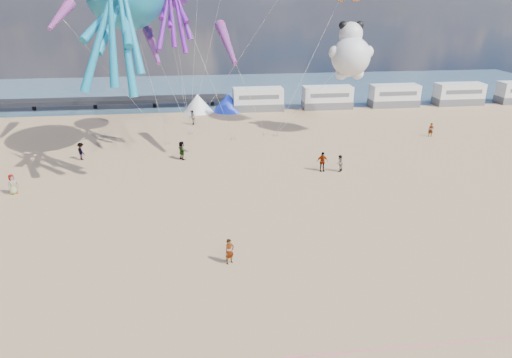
% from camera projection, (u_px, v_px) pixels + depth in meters
% --- Properties ---
extents(ground, '(120.00, 120.00, 0.00)m').
position_uv_depth(ground, '(241.00, 291.00, 23.89)').
color(ground, tan).
rests_on(ground, ground).
extents(water, '(120.00, 120.00, 0.00)m').
position_uv_depth(water, '(210.00, 90.00, 74.50)').
color(water, '#39576C').
rests_on(water, ground).
extents(pier, '(60.00, 3.00, 0.50)m').
position_uv_depth(pier, '(2.00, 103.00, 60.83)').
color(pier, black).
rests_on(pier, ground).
extents(motorhome_0, '(6.60, 2.50, 3.00)m').
position_uv_depth(motorhome_0, '(258.00, 99.00, 60.82)').
color(motorhome_0, silver).
rests_on(motorhome_0, ground).
extents(motorhome_1, '(6.60, 2.50, 3.00)m').
position_uv_depth(motorhome_1, '(327.00, 97.00, 61.90)').
color(motorhome_1, silver).
rests_on(motorhome_1, ground).
extents(motorhome_2, '(6.60, 2.50, 3.00)m').
position_uv_depth(motorhome_2, '(394.00, 96.00, 62.98)').
color(motorhome_2, silver).
rests_on(motorhome_2, ground).
extents(motorhome_3, '(6.60, 2.50, 3.00)m').
position_uv_depth(motorhome_3, '(459.00, 94.00, 64.06)').
color(motorhome_3, silver).
rests_on(motorhome_3, ground).
extents(tent_white, '(4.00, 4.00, 2.40)m').
position_uv_depth(tent_white, '(198.00, 103.00, 60.03)').
color(tent_white, white).
rests_on(tent_white, ground).
extents(tent_blue, '(4.00, 4.00, 2.40)m').
position_uv_depth(tent_blue, '(228.00, 102.00, 60.48)').
color(tent_blue, '#1933CC').
rests_on(tent_blue, ground).
extents(standing_person, '(0.68, 0.59, 1.56)m').
position_uv_depth(standing_person, '(230.00, 251.00, 26.08)').
color(standing_person, tan).
rests_on(standing_person, ground).
extents(beachgoer_1, '(0.83, 0.87, 1.51)m').
position_uv_depth(beachgoer_1, '(339.00, 163.00, 39.80)').
color(beachgoer_1, '#7F6659').
rests_on(beachgoer_1, ground).
extents(beachgoer_2, '(0.99, 1.02, 1.66)m').
position_uv_depth(beachgoer_2, '(81.00, 151.00, 42.64)').
color(beachgoer_2, '#7F6659').
rests_on(beachgoer_2, ground).
extents(beachgoer_3, '(1.16, 0.69, 1.76)m').
position_uv_depth(beachgoer_3, '(322.00, 162.00, 39.84)').
color(beachgoer_3, '#7F6659').
rests_on(beachgoer_3, ground).
extents(beachgoer_4, '(0.91, 1.11, 1.77)m').
position_uv_depth(beachgoer_4, '(182.00, 150.00, 42.71)').
color(beachgoer_4, '#7F6659').
rests_on(beachgoer_4, ground).
extents(beachgoer_5, '(1.39, 1.18, 1.50)m').
position_uv_depth(beachgoer_5, '(431.00, 130.00, 49.67)').
color(beachgoer_5, '#7F6659').
rests_on(beachgoer_5, ground).
extents(beachgoer_6, '(0.69, 0.69, 1.62)m').
position_uv_depth(beachgoer_6, '(12.00, 184.00, 35.26)').
color(beachgoer_6, '#7F6659').
rests_on(beachgoer_6, ground).
extents(beachgoer_7, '(0.57, 0.86, 1.74)m').
position_uv_depth(beachgoer_7, '(192.00, 118.00, 54.20)').
color(beachgoer_7, '#7F6659').
rests_on(beachgoer_7, ground).
extents(sandbag_a, '(0.50, 0.35, 0.22)m').
position_uv_depth(sandbag_a, '(168.00, 143.00, 47.39)').
color(sandbag_a, gray).
rests_on(sandbag_a, ground).
extents(sandbag_b, '(0.50, 0.35, 0.22)m').
position_uv_depth(sandbag_b, '(234.00, 139.00, 48.83)').
color(sandbag_b, gray).
rests_on(sandbag_b, ground).
extents(sandbag_c, '(0.50, 0.35, 0.22)m').
position_uv_depth(sandbag_c, '(276.00, 135.00, 50.13)').
color(sandbag_c, gray).
rests_on(sandbag_c, ground).
extents(sandbag_d, '(0.50, 0.35, 0.22)m').
position_uv_depth(sandbag_d, '(266.00, 134.00, 50.42)').
color(sandbag_d, gray).
rests_on(sandbag_d, ground).
extents(sandbag_e, '(0.50, 0.35, 0.22)m').
position_uv_depth(sandbag_e, '(190.00, 134.00, 50.67)').
color(sandbag_e, gray).
rests_on(sandbag_e, ground).
extents(kite_panda, '(5.75, 5.53, 6.95)m').
position_uv_depth(kite_panda, '(351.00, 57.00, 47.27)').
color(kite_panda, silver).
extents(windsock_left, '(1.89, 6.08, 5.99)m').
position_uv_depth(windsock_left, '(60.00, 16.00, 42.95)').
color(windsock_left, red).
extents(windsock_mid, '(1.95, 6.66, 6.58)m').
position_uv_depth(windsock_mid, '(227.00, 43.00, 40.31)').
color(windsock_mid, red).
extents(windsock_right, '(2.21, 5.27, 5.21)m').
position_uv_depth(windsock_right, '(153.00, 46.00, 40.86)').
color(windsock_right, red).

